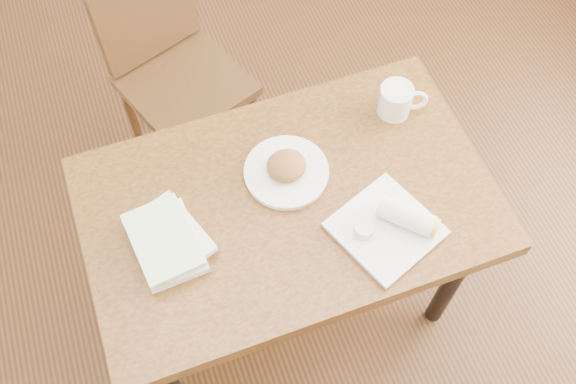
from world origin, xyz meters
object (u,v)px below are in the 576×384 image
object	(u,v)px
chair_far	(170,59)
table	(288,215)
plate_burrito	(392,225)
plate_scone	(286,170)
book_stack	(167,240)
coffee_mug	(397,100)

from	to	relation	value
chair_far	table	bearing A→B (deg)	-78.45
chair_far	plate_burrito	distance (m)	1.12
plate_scone	book_stack	size ratio (longest dim) A/B	0.91
coffee_mug	plate_scone	bearing A→B (deg)	-165.39
table	chair_far	bearing A→B (deg)	101.55
table	coffee_mug	size ratio (longest dim) A/B	7.91
plate_scone	plate_burrito	distance (m)	0.35
plate_burrito	book_stack	bearing A→B (deg)	164.40
chair_far	book_stack	distance (m)	0.90
table	chair_far	xyz separation A→B (m)	(-0.17, 0.83, -0.11)
coffee_mug	plate_burrito	distance (m)	0.43
table	coffee_mug	bearing A→B (deg)	23.95
plate_scone	coffee_mug	distance (m)	0.42
chair_far	coffee_mug	bearing A→B (deg)	-46.74
chair_far	plate_burrito	size ratio (longest dim) A/B	2.85
plate_scone	book_stack	bearing A→B (deg)	-164.88
coffee_mug	chair_far	bearing A→B (deg)	133.26
table	book_stack	bearing A→B (deg)	-176.90
chair_far	plate_scone	bearing A→B (deg)	-75.23
plate_burrito	book_stack	world-z (taller)	plate_burrito
chair_far	plate_burrito	bearing A→B (deg)	-67.92
chair_far	plate_scone	size ratio (longest dim) A/B	3.75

